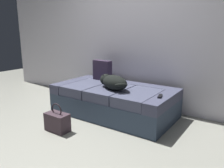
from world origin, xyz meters
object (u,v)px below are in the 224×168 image
couch (114,101)px  throw_pillow (102,70)px  tv_remote (160,96)px  handbag (57,122)px  dog_dark (113,82)px

couch → throw_pillow: (-0.43, 0.28, 0.40)m
tv_remote → handbag: size_ratio=0.40×
couch → handbag: 0.96m
couch → tv_remote: tv_remote is taller
tv_remote → throw_pillow: 1.30m
dog_dark → throw_pillow: bearing=140.9°
couch → dog_dark: dog_dark is taller
couch → tv_remote: bearing=-8.2°
throw_pillow → handbag: throw_pillow is taller
tv_remote → couch: bearing=157.9°
dog_dark → tv_remote: 0.73m
dog_dark → tv_remote: (0.72, 0.02, -0.10)m
couch → handbag: size_ratio=4.87×
dog_dark → tv_remote: size_ratio=4.04×
tv_remote → handbag: (-1.07, -0.80, -0.33)m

